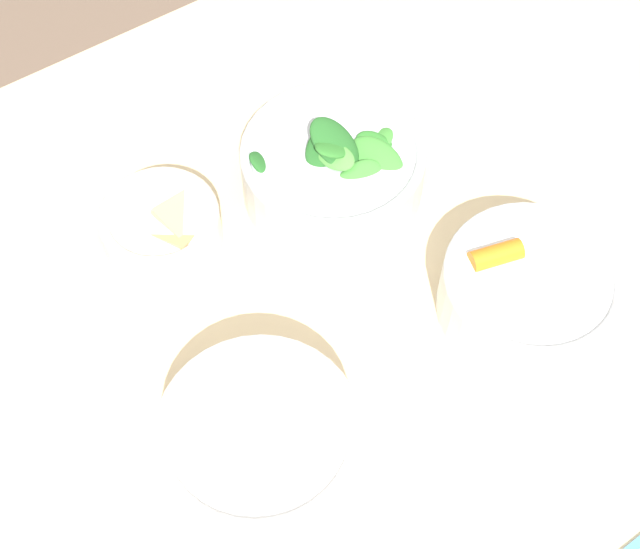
# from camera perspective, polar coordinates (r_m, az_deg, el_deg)

# --- Properties ---
(ground_plane) EXTENTS (10.00, 10.00, 0.00)m
(ground_plane) POSITION_cam_1_polar(r_m,az_deg,el_deg) (1.49, -0.05, -15.76)
(ground_plane) COLOR brown
(dining_table) EXTENTS (1.13, 0.80, 0.73)m
(dining_table) POSITION_cam_1_polar(r_m,az_deg,el_deg) (0.92, -0.07, -4.99)
(dining_table) COLOR beige
(dining_table) RESTS_ON ground_plane
(bowl_carrots) EXTENTS (0.15, 0.15, 0.07)m
(bowl_carrots) POSITION_cam_1_polar(r_m,az_deg,el_deg) (0.80, 13.22, -0.95)
(bowl_carrots) COLOR silver
(bowl_carrots) RESTS_ON dining_table
(bowl_greens) EXTENTS (0.17, 0.17, 0.09)m
(bowl_greens) POSITION_cam_1_polar(r_m,az_deg,el_deg) (0.85, 0.91, 6.89)
(bowl_greens) COLOR silver
(bowl_greens) RESTS_ON dining_table
(bowl_beans_hotdog) EXTENTS (0.16, 0.16, 0.06)m
(bowl_beans_hotdog) POSITION_cam_1_polar(r_m,az_deg,el_deg) (0.72, -3.85, -10.63)
(bowl_beans_hotdog) COLOR white
(bowl_beans_hotdog) RESTS_ON dining_table
(bowl_cookies) EXTENTS (0.11, 0.11, 0.05)m
(bowl_cookies) POSITION_cam_1_polar(r_m,az_deg,el_deg) (0.84, -10.09, 3.12)
(bowl_cookies) COLOR silver
(bowl_cookies) RESTS_ON dining_table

